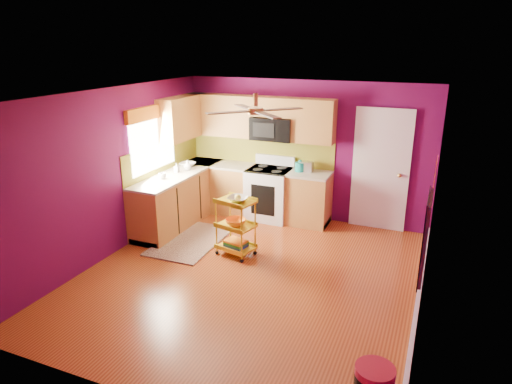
% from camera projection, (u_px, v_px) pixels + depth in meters
% --- Properties ---
extents(ground, '(5.00, 5.00, 0.00)m').
position_uv_depth(ground, '(250.00, 276.00, 6.39)').
color(ground, maroon).
rests_on(ground, ground).
extents(room_envelope, '(4.54, 5.04, 2.52)m').
position_uv_depth(room_envelope, '(252.00, 163.00, 5.87)').
color(room_envelope, '#570A43').
rests_on(room_envelope, ground).
extents(lower_cabinets, '(2.81, 2.31, 0.94)m').
position_uv_depth(lower_cabinets, '(222.00, 196.00, 8.34)').
color(lower_cabinets, '#9B632A').
rests_on(lower_cabinets, ground).
extents(electric_range, '(0.76, 0.66, 1.13)m').
position_uv_depth(electric_range, '(269.00, 193.00, 8.34)').
color(electric_range, white).
rests_on(electric_range, ground).
extents(upper_cabinetry, '(2.80, 2.30, 1.26)m').
position_uv_depth(upper_cabinetry, '(234.00, 119.00, 8.18)').
color(upper_cabinetry, '#9B632A').
rests_on(upper_cabinetry, ground).
extents(left_window, '(0.08, 1.35, 1.08)m').
position_uv_depth(left_window, '(152.00, 129.00, 7.57)').
color(left_window, white).
rests_on(left_window, ground).
extents(panel_door, '(0.95, 0.11, 2.15)m').
position_uv_depth(panel_door, '(380.00, 171.00, 7.74)').
color(panel_door, white).
rests_on(panel_door, ground).
extents(right_wall_art, '(0.04, 2.74, 1.04)m').
position_uv_depth(right_wall_art, '(430.00, 209.00, 4.83)').
color(right_wall_art, black).
rests_on(right_wall_art, ground).
extents(ceiling_fan, '(1.01, 1.01, 0.26)m').
position_uv_depth(ceiling_fan, '(256.00, 110.00, 5.84)').
color(ceiling_fan, '#BF8C3F').
rests_on(ceiling_fan, ground).
extents(shag_rug, '(0.95, 1.52, 0.02)m').
position_uv_depth(shag_rug, '(191.00, 241.00, 7.48)').
color(shag_rug, black).
rests_on(shag_rug, ground).
extents(rolling_cart, '(0.62, 0.51, 0.99)m').
position_uv_depth(rolling_cart, '(236.00, 224.00, 6.87)').
color(rolling_cart, gold).
rests_on(rolling_cart, ground).
extents(teal_kettle, '(0.18, 0.18, 0.21)m').
position_uv_depth(teal_kettle, '(300.00, 167.00, 8.03)').
color(teal_kettle, teal).
rests_on(teal_kettle, lower_cabinets).
extents(toaster, '(0.22, 0.15, 0.18)m').
position_uv_depth(toaster, '(307.00, 167.00, 8.01)').
color(toaster, beige).
rests_on(toaster, lower_cabinets).
extents(soap_bottle_a, '(0.08, 0.08, 0.17)m').
position_uv_depth(soap_bottle_a, '(177.00, 168.00, 7.96)').
color(soap_bottle_a, '#EA3F72').
rests_on(soap_bottle_a, lower_cabinets).
extents(soap_bottle_b, '(0.14, 0.14, 0.18)m').
position_uv_depth(soap_bottle_b, '(188.00, 165.00, 8.10)').
color(soap_bottle_b, white).
rests_on(soap_bottle_b, lower_cabinets).
extents(counter_dish, '(0.28, 0.28, 0.07)m').
position_uv_depth(counter_dish, '(188.00, 164.00, 8.36)').
color(counter_dish, white).
rests_on(counter_dish, lower_cabinets).
extents(counter_cup, '(0.13, 0.13, 0.10)m').
position_uv_depth(counter_cup, '(162.00, 176.00, 7.59)').
color(counter_cup, white).
rests_on(counter_cup, lower_cabinets).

